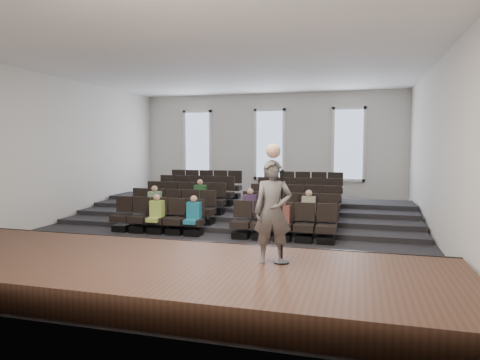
% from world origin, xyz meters
% --- Properties ---
extents(ground, '(14.00, 14.00, 0.00)m').
position_xyz_m(ground, '(0.00, 0.00, 0.00)').
color(ground, black).
rests_on(ground, ground).
extents(ceiling, '(12.00, 14.00, 0.02)m').
position_xyz_m(ceiling, '(0.00, 0.00, 5.01)').
color(ceiling, white).
rests_on(ceiling, ground).
extents(wall_back, '(12.00, 0.04, 5.00)m').
position_xyz_m(wall_back, '(0.00, 7.02, 2.50)').
color(wall_back, silver).
rests_on(wall_back, ground).
extents(wall_front, '(12.00, 0.04, 5.00)m').
position_xyz_m(wall_front, '(0.00, -7.02, 2.50)').
color(wall_front, silver).
rests_on(wall_front, ground).
extents(wall_left, '(0.04, 14.00, 5.00)m').
position_xyz_m(wall_left, '(-6.02, 0.00, 2.50)').
color(wall_left, silver).
rests_on(wall_left, ground).
extents(wall_right, '(0.04, 14.00, 5.00)m').
position_xyz_m(wall_right, '(6.02, 0.00, 2.50)').
color(wall_right, silver).
rests_on(wall_right, ground).
extents(stage, '(11.80, 3.60, 0.50)m').
position_xyz_m(stage, '(0.00, -5.10, 0.25)').
color(stage, '#482C1E').
rests_on(stage, ground).
extents(stage_lip, '(11.80, 0.06, 0.52)m').
position_xyz_m(stage_lip, '(0.00, -3.33, 0.25)').
color(stage_lip, black).
rests_on(stage_lip, ground).
extents(risers, '(11.80, 4.80, 0.60)m').
position_xyz_m(risers, '(0.00, 3.17, 0.20)').
color(risers, black).
rests_on(risers, ground).
extents(seating_rows, '(6.80, 4.70, 1.67)m').
position_xyz_m(seating_rows, '(-0.00, 1.54, 0.68)').
color(seating_rows, black).
rests_on(seating_rows, ground).
extents(windows, '(8.44, 0.10, 3.24)m').
position_xyz_m(windows, '(0.00, 6.95, 2.70)').
color(windows, white).
rests_on(windows, wall_back).
extents(audience, '(5.45, 2.64, 1.10)m').
position_xyz_m(audience, '(0.00, 0.32, 0.81)').
color(audience, '#A8C850').
rests_on(audience, seating_rows).
extents(speaker, '(0.77, 0.59, 1.90)m').
position_xyz_m(speaker, '(2.43, -4.60, 1.45)').
color(speaker, '#545150').
rests_on(speaker, stage).
extents(mic_stand, '(0.29, 0.29, 1.73)m').
position_xyz_m(mic_stand, '(2.60, -4.58, 1.01)').
color(mic_stand, black).
rests_on(mic_stand, stage).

